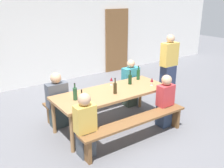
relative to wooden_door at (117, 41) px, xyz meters
The scene contains 18 objects.
ground_plane 4.20m from the wooden_door, 127.10° to the right, with size 24.00×24.00×0.00m, color slate.
back_wall 2.52m from the wooden_door, behind, with size 14.00×0.20×3.20m, color white.
wooden_door is the anchor object (origin of this frame).
tasting_table 4.08m from the wooden_door, 127.10° to the right, with size 2.33×0.90×0.75m.
bench_near 4.73m from the wooden_door, 121.56° to the right, with size 2.23×0.30×0.45m.
bench_far 3.56m from the wooden_door, 134.52° to the right, with size 2.23×0.30×0.45m.
wine_bottle_0 4.57m from the wooden_door, 135.16° to the right, with size 0.08×0.08×0.32m.
wine_bottle_1 4.91m from the wooden_door, 132.51° to the right, with size 0.07×0.07×0.33m.
wine_bottle_2 3.36m from the wooden_door, 117.64° to the right, with size 0.07×0.07×0.32m.
wine_bottle_3 3.65m from the wooden_door, 121.40° to the right, with size 0.07×0.07×0.30m.
wine_bottle_4 4.19m from the wooden_door, 126.23° to the right, with size 0.07×0.07×0.31m.
wine_glass_0 3.77m from the wooden_door, 114.62° to the right, with size 0.06×0.06×0.16m.
wine_glass_1 3.70m from the wooden_door, 127.54° to the right, with size 0.06×0.06×0.17m.
seated_guest_near_0 5.15m from the wooden_door, 131.44° to the right, with size 0.34×0.24×1.11m.
seated_guest_near_1 4.19m from the wooden_door, 112.36° to the right, with size 0.33×0.24×1.08m.
seated_guest_far_0 4.30m from the wooden_door, 141.74° to the right, with size 0.42×0.24×1.13m.
seated_guest_far_1 3.09m from the wooden_door, 119.66° to the right, with size 0.40×0.24×1.12m.
standing_host 3.24m from the wooden_door, 103.95° to the right, with size 0.40×0.24×1.70m.
Camera 1 is at (-2.67, -3.85, 2.54)m, focal length 41.01 mm.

